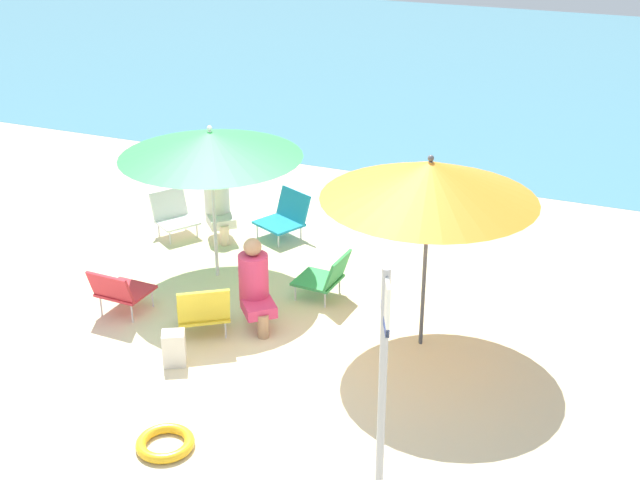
% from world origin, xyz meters
% --- Properties ---
extents(ground_plane, '(40.00, 40.00, 0.00)m').
position_xyz_m(ground_plane, '(0.00, 0.00, 0.00)').
color(ground_plane, beige).
extents(sea_water, '(40.00, 16.00, 0.01)m').
position_xyz_m(sea_water, '(0.00, 13.25, 0.00)').
color(sea_water, teal).
rests_on(sea_water, ground_plane).
extents(umbrella_green, '(2.04, 2.04, 1.82)m').
position_xyz_m(umbrella_green, '(-1.14, 1.31, 1.62)').
color(umbrella_green, silver).
rests_on(umbrella_green, ground_plane).
extents(umbrella_orange, '(2.06, 2.06, 2.01)m').
position_xyz_m(umbrella_orange, '(1.50, 0.75, 1.76)').
color(umbrella_orange, '#4C4C51').
rests_on(umbrella_orange, ground_plane).
extents(beach_chair_a, '(0.73, 0.74, 0.62)m').
position_xyz_m(beach_chair_a, '(-0.58, 0.03, 0.31)').
color(beach_chair_a, gold).
rests_on(beach_chair_a, ground_plane).
extents(beach_chair_b, '(0.73, 0.73, 0.57)m').
position_xyz_m(beach_chair_b, '(-0.87, 2.65, 0.28)').
color(beach_chair_b, teal).
rests_on(beach_chair_b, ground_plane).
extents(beach_chair_c, '(0.57, 0.50, 0.55)m').
position_xyz_m(beach_chair_c, '(0.26, 1.26, 0.28)').
color(beach_chair_c, '#33934C').
rests_on(beach_chair_c, ground_plane).
extents(beach_chair_d, '(0.53, 0.56, 0.56)m').
position_xyz_m(beach_chair_d, '(-1.63, 0.09, 0.30)').
color(beach_chair_d, red).
rests_on(beach_chair_d, ground_plane).
extents(beach_chair_e, '(0.68, 0.67, 0.56)m').
position_xyz_m(beach_chair_e, '(-2.23, 2.15, 0.28)').
color(beach_chair_e, white).
rests_on(beach_chair_e, ground_plane).
extents(person_a, '(0.51, 0.53, 0.96)m').
position_xyz_m(person_a, '(-0.22, 0.48, 0.48)').
color(person_a, '#DB3866').
rests_on(person_a, ground_plane).
extents(person_b, '(0.52, 0.54, 0.96)m').
position_xyz_m(person_b, '(-1.66, 2.32, 0.48)').
color(person_b, silver).
rests_on(person_b, ground_plane).
extents(warning_sign, '(0.19, 0.40, 2.01)m').
position_xyz_m(warning_sign, '(1.86, -1.61, 1.28)').
color(warning_sign, '#ADADB2').
rests_on(warning_sign, ground_plane).
extents(swim_ring, '(0.49, 0.49, 0.09)m').
position_xyz_m(swim_ring, '(-0.00, -1.67, 0.04)').
color(swim_ring, yellow).
rests_on(swim_ring, ground_plane).
extents(beach_bag, '(0.28, 0.27, 0.35)m').
position_xyz_m(beach_bag, '(-0.60, -0.53, 0.17)').
color(beach_bag, silver).
rests_on(beach_bag, ground_plane).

